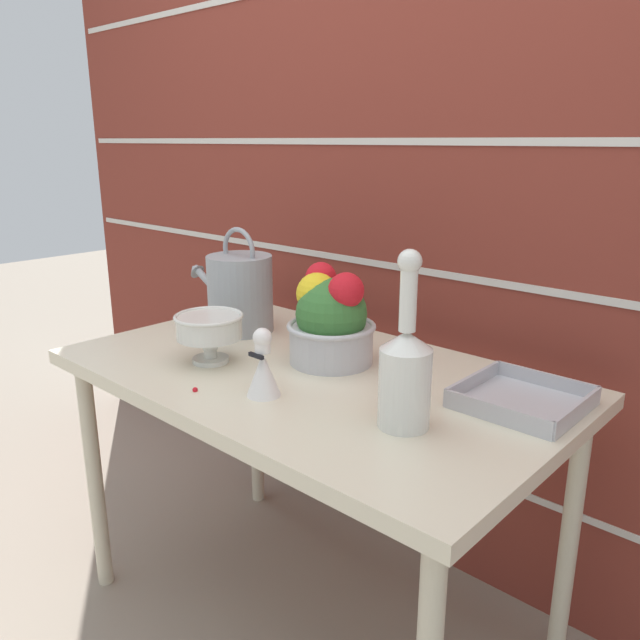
{
  "coord_description": "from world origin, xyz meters",
  "views": [
    {
      "loc": [
        0.99,
        -1.04,
        1.29
      ],
      "look_at": [
        0.0,
        0.04,
        0.86
      ],
      "focal_mm": 35.0,
      "sensor_mm": 36.0,
      "label": 1
    }
  ],
  "objects_px": {
    "watering_can": "(240,292)",
    "wire_tray": "(522,401)",
    "glass_decanter": "(405,370)",
    "flower_planter": "(330,320)",
    "crystal_pedestal_bowl": "(209,328)",
    "figurine_vase": "(263,368)"
  },
  "relations": [
    {
      "from": "crystal_pedestal_bowl",
      "to": "figurine_vase",
      "type": "xyz_separation_m",
      "value": [
        0.26,
        -0.05,
        -0.03
      ]
    },
    {
      "from": "watering_can",
      "to": "glass_decanter",
      "type": "bearing_deg",
      "value": -15.54
    },
    {
      "from": "flower_planter",
      "to": "figurine_vase",
      "type": "relative_size",
      "value": 1.58
    },
    {
      "from": "flower_planter",
      "to": "glass_decanter",
      "type": "distance_m",
      "value": 0.4
    },
    {
      "from": "watering_can",
      "to": "wire_tray",
      "type": "relative_size",
      "value": 1.37
    },
    {
      "from": "watering_can",
      "to": "figurine_vase",
      "type": "distance_m",
      "value": 0.5
    },
    {
      "from": "figurine_vase",
      "to": "watering_can",
      "type": "bearing_deg",
      "value": 145.3
    },
    {
      "from": "wire_tray",
      "to": "flower_planter",
      "type": "bearing_deg",
      "value": -171.46
    },
    {
      "from": "crystal_pedestal_bowl",
      "to": "watering_can",
      "type": "bearing_deg",
      "value": 123.56
    },
    {
      "from": "crystal_pedestal_bowl",
      "to": "flower_planter",
      "type": "xyz_separation_m",
      "value": [
        0.22,
        0.21,
        0.02
      ]
    },
    {
      "from": "watering_can",
      "to": "figurine_vase",
      "type": "relative_size",
      "value": 2.15
    },
    {
      "from": "figurine_vase",
      "to": "wire_tray",
      "type": "xyz_separation_m",
      "value": [
        0.45,
        0.34,
        -0.05
      ]
    },
    {
      "from": "glass_decanter",
      "to": "wire_tray",
      "type": "distance_m",
      "value": 0.3
    },
    {
      "from": "glass_decanter",
      "to": "wire_tray",
      "type": "relative_size",
      "value": 1.45
    },
    {
      "from": "glass_decanter",
      "to": "crystal_pedestal_bowl",
      "type": "bearing_deg",
      "value": -177.24
    },
    {
      "from": "glass_decanter",
      "to": "watering_can",
      "type": "bearing_deg",
      "value": 164.46
    },
    {
      "from": "watering_can",
      "to": "crystal_pedestal_bowl",
      "type": "relative_size",
      "value": 1.92
    },
    {
      "from": "flower_planter",
      "to": "figurine_vase",
      "type": "height_order",
      "value": "flower_planter"
    },
    {
      "from": "watering_can",
      "to": "wire_tray",
      "type": "height_order",
      "value": "watering_can"
    },
    {
      "from": "flower_planter",
      "to": "glass_decanter",
      "type": "xyz_separation_m",
      "value": [
        0.36,
        -0.18,
        0.01
      ]
    },
    {
      "from": "watering_can",
      "to": "crystal_pedestal_bowl",
      "type": "xyz_separation_m",
      "value": [
        0.15,
        -0.23,
        -0.03
      ]
    },
    {
      "from": "wire_tray",
      "to": "glass_decanter",
      "type": "bearing_deg",
      "value": -117.01
    }
  ]
}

